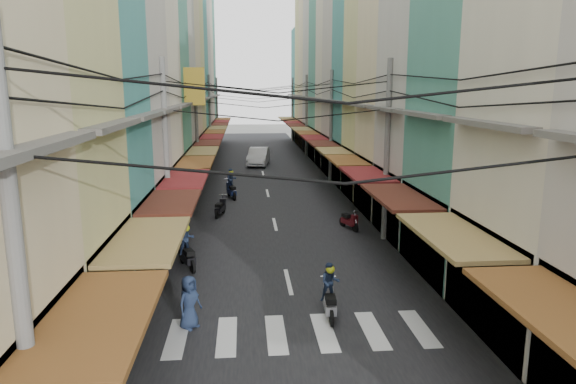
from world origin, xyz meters
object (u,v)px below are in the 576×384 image
market_umbrella (552,258)px  white_car (259,165)px  traffic_sign (480,240)px  bicycle (475,267)px

market_umbrella → white_car: bearing=102.6°
market_umbrella → traffic_sign: (-1.46, 1.49, 0.12)m
white_car → traffic_sign: size_ratio=1.82×
white_car → market_umbrella: market_umbrella is taller
white_car → market_umbrella: size_ratio=2.30×
traffic_sign → white_car: bearing=100.7°
white_car → traffic_sign: bearing=-71.3°
market_umbrella → traffic_sign: size_ratio=0.79×
bicycle → white_car: bearing=26.2°
bicycle → traffic_sign: bearing=165.7°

